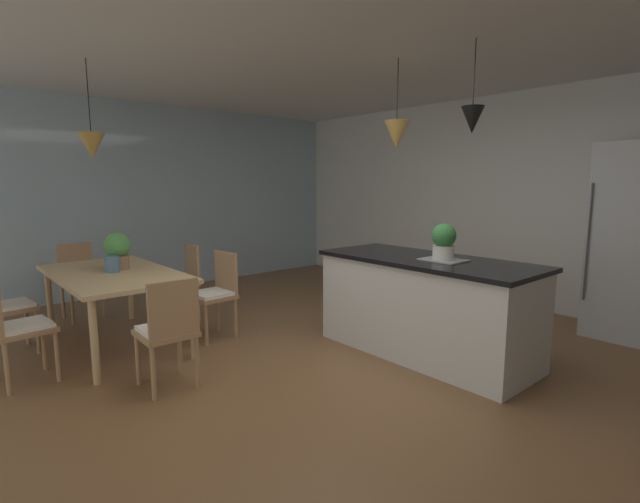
# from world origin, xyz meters

# --- Properties ---
(ground_plane) EXTENTS (10.00, 8.40, 0.04)m
(ground_plane) POSITION_xyz_m (0.00, 0.00, -0.02)
(ground_plane) COLOR brown
(ceiling_slab) EXTENTS (10.00, 8.40, 0.12)m
(ceiling_slab) POSITION_xyz_m (0.00, 0.00, 2.76)
(ceiling_slab) COLOR silver
(wall_back_kitchen) EXTENTS (10.00, 0.12, 2.70)m
(wall_back_kitchen) POSITION_xyz_m (0.00, 3.26, 1.35)
(wall_back_kitchen) COLOR silver
(wall_back_kitchen) RESTS_ON ground_plane
(window_wall_left_glazing) EXTENTS (0.06, 8.40, 2.70)m
(window_wall_left_glazing) POSITION_xyz_m (-4.06, 0.00, 1.35)
(window_wall_left_glazing) COLOR #9EB7C6
(window_wall_left_glazing) RESTS_ON ground_plane
(dining_table) EXTENTS (1.79, 0.98, 0.73)m
(dining_table) POSITION_xyz_m (-1.89, -1.18, 0.67)
(dining_table) COLOR tan
(dining_table) RESTS_ON ground_plane
(chair_kitchen_end) EXTENTS (0.41, 0.41, 0.87)m
(chair_kitchen_end) POSITION_xyz_m (-0.63, -1.18, 0.47)
(chair_kitchen_end) COLOR #A87F56
(chair_kitchen_end) RESTS_ON ground_plane
(chair_near_left) EXTENTS (0.44, 0.44, 0.87)m
(chair_near_left) POSITION_xyz_m (-2.29, -2.04, 0.47)
(chair_near_left) COLOR #A87F56
(chair_near_left) RESTS_ON ground_plane
(chair_near_right) EXTENTS (0.44, 0.44, 0.87)m
(chair_near_right) POSITION_xyz_m (-1.48, -2.04, 0.47)
(chair_near_right) COLOR #A87F56
(chair_near_right) RESTS_ON ground_plane
(chair_far_left) EXTENTS (0.44, 0.44, 0.87)m
(chair_far_left) POSITION_xyz_m (-2.29, -0.32, 0.47)
(chair_far_left) COLOR #A87F56
(chair_far_left) RESTS_ON ground_plane
(chair_window_end) EXTENTS (0.43, 0.43, 0.87)m
(chair_window_end) POSITION_xyz_m (-3.16, -1.18, 0.47)
(chair_window_end) COLOR #A87F56
(chair_window_end) RESTS_ON ground_plane
(chair_far_right) EXTENTS (0.42, 0.42, 0.87)m
(chair_far_right) POSITION_xyz_m (-1.49, -0.32, 0.47)
(chair_far_right) COLOR #A87F56
(chair_far_right) RESTS_ON ground_plane
(kitchen_island) EXTENTS (2.01, 0.85, 0.91)m
(kitchen_island) POSITION_xyz_m (0.21, 0.91, 0.46)
(kitchen_island) COLOR silver
(kitchen_island) RESTS_ON ground_plane
(refrigerator) EXTENTS (0.75, 0.67, 1.97)m
(refrigerator) POSITION_xyz_m (1.31, 2.86, 0.98)
(refrigerator) COLOR #B2B5B7
(refrigerator) RESTS_ON ground_plane
(pendant_over_table) EXTENTS (0.24, 0.24, 0.90)m
(pendant_over_table) POSITION_xyz_m (-2.05, -1.25, 1.92)
(pendant_over_table) COLOR black
(pendant_over_island_main) EXTENTS (0.23, 0.23, 0.81)m
(pendant_over_island_main) POSITION_xyz_m (-0.18, 0.91, 2.02)
(pendant_over_island_main) COLOR black
(pendant_over_island_aux) EXTENTS (0.18, 0.18, 0.73)m
(pendant_over_island_aux) POSITION_xyz_m (0.60, 0.91, 2.07)
(pendant_over_island_aux) COLOR black
(potted_plant_on_island) EXTENTS (0.21, 0.21, 0.33)m
(potted_plant_on_island) POSITION_xyz_m (0.38, 0.91, 1.07)
(potted_plant_on_island) COLOR beige
(potted_plant_on_island) RESTS_ON kitchen_island
(potted_plant_on_table) EXTENTS (0.25, 0.25, 0.36)m
(potted_plant_on_table) POSITION_xyz_m (-2.00, -1.09, 0.93)
(potted_plant_on_table) COLOR #8C664C
(potted_plant_on_table) RESTS_ON dining_table
(vase_on_dining_table) EXTENTS (0.13, 0.13, 0.15)m
(vase_on_dining_table) POSITION_xyz_m (-1.86, -1.19, 0.81)
(vase_on_dining_table) COLOR slate
(vase_on_dining_table) RESTS_ON dining_table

